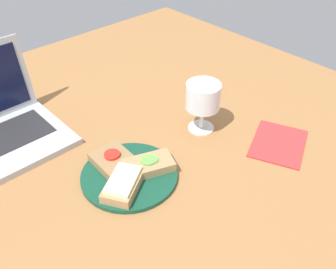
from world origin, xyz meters
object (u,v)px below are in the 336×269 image
plate (129,175)px  wine_glass (203,98)px  sandwich_with_cucumber (149,165)px  napkin (278,143)px  sandwich_with_tomato (114,161)px  sandwich_with_cheese (123,184)px

plate → wine_glass: wine_glass is taller
sandwich_with_cucumber → napkin: size_ratio=0.80×
sandwich_with_cucumber → napkin: (30.13, -14.22, -1.98)cm
napkin → sandwich_with_cucumber: bearing=154.7°
sandwich_with_cucumber → wine_glass: size_ratio=0.95×
sandwich_with_tomato → wine_glass: (25.53, -2.99, 7.37)cm
sandwich_with_cucumber → sandwich_with_tomato: same height
sandwich_with_tomato → wine_glass: bearing=-6.7°
sandwich_with_cucumber → sandwich_with_tomato: 7.91cm
sandwich_with_tomato → wine_glass: 26.74cm
sandwich_with_tomato → wine_glass: wine_glass is taller
sandwich_with_tomato → sandwich_with_cheese: (-3.01, -7.32, 0.29)cm
plate → sandwich_with_tomato: bearing=97.4°
plate → sandwich_with_cucumber: bearing=-22.3°
wine_glass → napkin: bearing=-61.8°
plate → napkin: 37.87cm
sandwich_with_cucumber → napkin: sandwich_with_cucumber is taller
plate → sandwich_with_cheese: 4.91cm
plate → wine_glass: size_ratio=1.63×
plate → wine_glass: (24.94, 1.57, 8.96)cm
wine_glass → sandwich_with_cucumber: bearing=-171.0°
plate → sandwich_with_tomato: sandwich_with_tomato is taller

